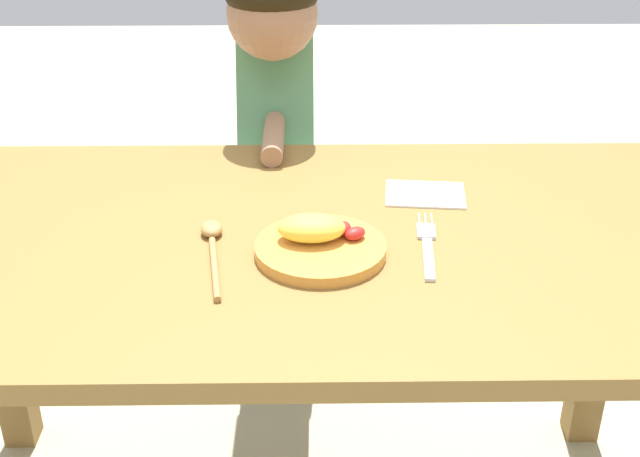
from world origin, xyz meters
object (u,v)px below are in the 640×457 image
(plate, at_px, (319,243))
(fork, at_px, (427,246))
(spoon, at_px, (212,244))
(person, at_px, (278,161))

(plate, relative_size, fork, 0.95)
(fork, distance_m, spoon, 0.34)
(plate, xyz_separation_m, fork, (0.17, 0.02, -0.01))
(plate, height_order, person, person)
(spoon, bearing_deg, fork, -98.50)
(plate, height_order, fork, plate)
(person, bearing_deg, fork, 113.90)
(plate, height_order, spoon, plate)
(plate, distance_m, fork, 0.17)
(plate, xyz_separation_m, person, (-0.09, 0.59, -0.12))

